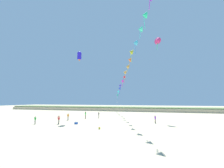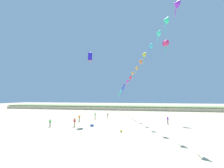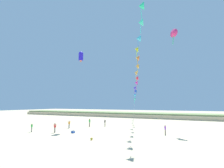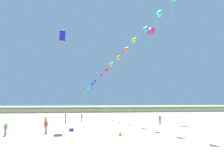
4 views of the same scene
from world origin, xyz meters
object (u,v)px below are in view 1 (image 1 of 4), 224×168
Objects in this scene: beach_cooler at (76,123)px; large_kite_mid_trail at (157,40)px; person_far_center at (68,116)px; person_far_left at (59,119)px; large_kite_low_lead at (79,56)px; person_near_right at (155,119)px; person_far_right at (35,120)px; beach_ball at (99,128)px; person_near_left at (85,115)px; person_mid_center at (99,115)px.

large_kite_mid_trail is at bearing 38.35° from beach_cooler.
large_kite_mid_trail is at bearing 21.50° from person_far_center.
beach_cooler is at bearing 20.63° from person_far_left.
large_kite_low_lead is 16.02m from beach_cooler.
person_near_right is at bearing 0.81° from large_kite_low_lead.
beach_ball is (13.59, -1.25, -0.70)m from person_far_right.
person_far_center is at bearing -158.50° from large_kite_mid_trail.
person_far_center is at bearing 143.02° from beach_ball.
person_far_right is (-22.13, -7.79, -0.01)m from person_near_right.
person_near_left is 1.15× the size of person_far_right.
person_far_left is (-17.79, -6.55, 0.07)m from person_near_right.
person_far_left is at bearing 16.02° from person_far_right.
person_far_left is 1.09× the size of person_far_right.
person_far_left is at bearing -74.93° from person_far_center.
person_near_left is at bearing 63.52° from person_far_right.
person_mid_center is 24.40m from large_kite_mid_trail.
person_near_left is 3.04× the size of beach_cooler.
person_far_center is (-19.30, -0.93, 0.03)m from person_near_right.
person_far_right is 7.83m from beach_cooler.
person_near_right is 12.45m from beach_ball.
beach_ball is (8.63, -8.80, -15.01)m from large_kite_low_lead.
beach_cooler is (-14.70, -5.38, -0.68)m from person_near_right.
person_near_right is at bearing -98.56° from large_kite_mid_trail.
person_near_left is at bearing -166.89° from large_kite_mid_trail.
person_near_right is 23.46m from person_far_right.
person_far_center is at bearing 67.62° from person_far_right.
large_kite_low_lead is (2.14, 0.69, 14.26)m from person_far_center.
person_near_left reaches higher than beach_ball.
person_mid_center is at bearing 86.02° from beach_cooler.
person_near_right is at bearing 46.65° from beach_ball.
person_far_right is 33.52m from large_kite_mid_trail.
person_mid_center is 15.11m from person_far_right.
person_far_left reaches higher than person_mid_center.
person_near_right is 22.34m from large_kite_low_lead.
person_near_left is at bearing 124.57° from beach_ball.
person_mid_center reaches higher than beach_ball.
person_mid_center is 7.92m from person_far_center.
beach_ball is at bearing -133.35° from person_near_right.
person_near_left is 3.45m from person_mid_center.
person_far_left reaches higher than person_far_right.
beach_cooler is (-0.72, -10.32, -0.66)m from person_mid_center.
person_far_center is 0.67× the size of large_kite_low_lead.
large_kite_low_lead is (0.62, 6.30, 14.22)m from person_far_left.
beach_cooler is at bearing -64.38° from large_kite_low_lead.
person_far_left is 15.57m from large_kite_low_lead.
large_kite_mid_trail is (20.37, 8.03, 19.04)m from person_far_center.
large_kite_mid_trail is (1.07, 7.09, 19.07)m from person_near_right.
person_near_right is 0.44× the size of large_kite_mid_trail.
person_far_right is 0.95× the size of person_far_center.
person_far_right is (-5.34, -10.72, -0.13)m from person_near_left.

